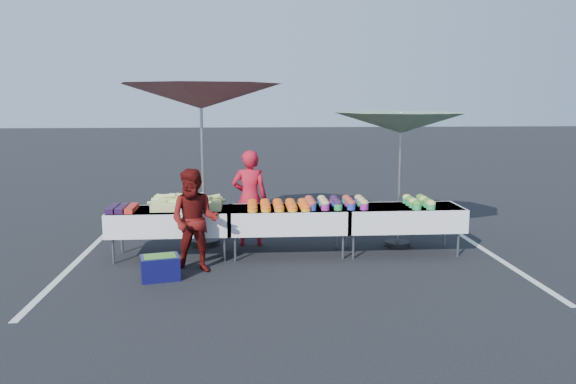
{
  "coord_description": "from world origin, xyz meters",
  "views": [
    {
      "loc": [
        -0.62,
        -8.51,
        2.42
      ],
      "look_at": [
        0.0,
        0.0,
        1.0
      ],
      "focal_mm": 35.0,
      "sensor_mm": 36.0,
      "label": 1
    }
  ],
  "objects": [
    {
      "name": "carrot_bowls",
      "position": [
        -0.15,
        -0.01,
        0.8
      ],
      "size": [
        0.95,
        0.69,
        0.11
      ],
      "color": "orange",
      "rests_on": "table_center"
    },
    {
      "name": "storage_bin",
      "position": [
        -1.82,
        -1.08,
        0.17
      ],
      "size": [
        0.58,
        0.48,
        0.33
      ],
      "rotation": [
        0.0,
        0.0,
        0.24
      ],
      "color": "#0C0C40",
      "rests_on": "ground"
    },
    {
      "name": "plastic_bags",
      "position": [
        -1.5,
        -0.3,
        0.78
      ],
      "size": [
        0.3,
        0.25,
        0.05
      ],
      "primitive_type": "cube",
      "color": "white",
      "rests_on": "table_left"
    },
    {
      "name": "umbrella_left",
      "position": [
        -1.36,
        0.73,
        2.44
      ],
      "size": [
        2.98,
        2.98,
        2.69
      ],
      "rotation": [
        0.0,
        0.0,
        -0.14
      ],
      "color": "black",
      "rests_on": "ground"
    },
    {
      "name": "ground",
      "position": [
        0.0,
        0.0,
        0.0
      ],
      "size": [
        80.0,
        80.0,
        0.0
      ],
      "primitive_type": "plane",
      "color": "black"
    },
    {
      "name": "vendor",
      "position": [
        -0.59,
        0.64,
        0.8
      ],
      "size": [
        0.58,
        0.39,
        1.6
      ],
      "primitive_type": "imported",
      "rotation": [
        0.0,
        0.0,
        3.14
      ],
      "color": "red",
      "rests_on": "ground"
    },
    {
      "name": "corn_pile",
      "position": [
        -1.55,
        0.05,
        0.84
      ],
      "size": [
        1.16,
        0.57,
        0.26
      ],
      "color": "#ACCA67",
      "rests_on": "table_left"
    },
    {
      "name": "stripe_right",
      "position": [
        3.2,
        0.0,
        0.0
      ],
      "size": [
        0.1,
        5.0,
        0.0
      ],
      "primitive_type": "cube",
      "color": "silver",
      "rests_on": "ground"
    },
    {
      "name": "table_center",
      "position": [
        0.0,
        0.0,
        0.58
      ],
      "size": [
        1.86,
        0.81,
        0.75
      ],
      "color": "white",
      "rests_on": "ground"
    },
    {
      "name": "table_right",
      "position": [
        1.8,
        0.0,
        0.58
      ],
      "size": [
        1.86,
        0.81,
        0.75
      ],
      "color": "white",
      "rests_on": "ground"
    },
    {
      "name": "stripe_left",
      "position": [
        -3.2,
        0.0,
        0.0
      ],
      "size": [
        0.1,
        5.0,
        0.0
      ],
      "primitive_type": "cube",
      "color": "silver",
      "rests_on": "ground"
    },
    {
      "name": "berry_punnets",
      "position": [
        -2.51,
        -0.06,
        0.79
      ],
      "size": [
        0.4,
        0.54,
        0.08
      ],
      "color": "black",
      "rests_on": "table_left"
    },
    {
      "name": "umbrella_right",
      "position": [
        1.85,
        0.4,
        2.02
      ],
      "size": [
        2.22,
        2.22,
        2.23
      ],
      "rotation": [
        0.0,
        0.0,
        -0.02
      ],
      "color": "black",
      "rests_on": "ground"
    },
    {
      "name": "potato_cups",
      "position": [
        0.75,
        0.0,
        0.83
      ],
      "size": [
        0.94,
        0.58,
        0.16
      ],
      "color": "#2336A7",
      "rests_on": "table_right"
    },
    {
      "name": "table_left",
      "position": [
        -1.8,
        0.0,
        0.58
      ],
      "size": [
        1.86,
        0.81,
        0.75
      ],
      "color": "white",
      "rests_on": "ground"
    },
    {
      "name": "bean_baskets",
      "position": [
        2.06,
        -0.01,
        0.82
      ],
      "size": [
        0.36,
        0.68,
        0.15
      ],
      "color": "green",
      "rests_on": "table_right"
    },
    {
      "name": "customer",
      "position": [
        -1.37,
        -0.75,
        0.73
      ],
      "size": [
        0.81,
        0.69,
        1.46
      ],
      "primitive_type": "imported",
      "rotation": [
        0.0,
        0.0,
        -0.2
      ],
      "color": "#570E0D",
      "rests_on": "ground"
    }
  ]
}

